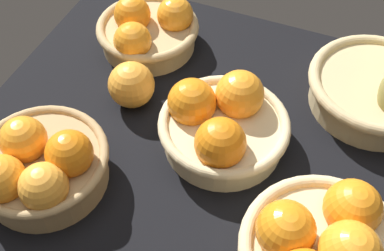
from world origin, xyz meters
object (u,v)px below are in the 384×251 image
basket_far_right_pears (381,86)px  basket_center (221,124)px  loose_orange_front_gap (131,85)px  basket_far_left (148,30)px  basket_near_right (324,251)px  basket_near_left (40,166)px

basket_far_right_pears → basket_center: (-23.10, -18.95, 0.09)cm
basket_far_right_pears → loose_orange_front_gap: 44.13cm
basket_far_left → loose_orange_front_gap: (3.88, -14.75, 0.12)cm
loose_orange_front_gap → basket_far_left: bearing=104.7°
basket_far_right_pears → basket_near_right: size_ratio=1.04×
basket_far_right_pears → basket_far_left: bearing=-178.1°
basket_center → basket_near_left: 29.31cm
basket_near_left → basket_far_right_pears: bearing=39.3°
basket_near_right → basket_near_left: (-43.14, -2.54, -0.15)cm
basket_near_right → loose_orange_front_gap: bearing=154.0°
loose_orange_front_gap → basket_far_right_pears: bearing=21.6°
basket_near_right → basket_center: bearing=141.9°
basket_near_right → loose_orange_front_gap: size_ratio=2.85×
basket_far_right_pears → basket_far_left: size_ratio=1.22×
basket_near_right → basket_near_left: bearing=-176.6°
basket_center → basket_far_left: bearing=141.3°
basket_far_right_pears → basket_near_left: bearing=-140.7°
basket_center → loose_orange_front_gap: basket_center is taller
loose_orange_front_gap → basket_near_left: bearing=-102.6°
basket_center → basket_near_left: (-22.68, -18.56, 0.39)cm
basket_far_right_pears → basket_near_left: (-45.78, -37.51, 0.48)cm
basket_near_left → loose_orange_front_gap: bearing=77.4°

